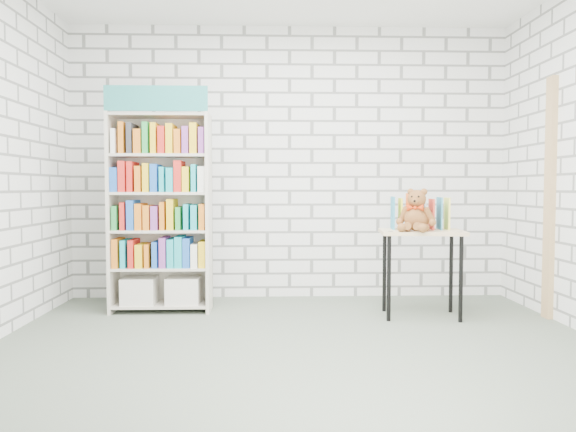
{
  "coord_description": "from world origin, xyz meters",
  "views": [
    {
      "loc": [
        -0.22,
        -3.84,
        1.15
      ],
      "look_at": [
        -0.05,
        0.95,
        0.9
      ],
      "focal_mm": 35.0,
      "sensor_mm": 36.0,
      "label": 1
    }
  ],
  "objects": [
    {
      "name": "ground",
      "position": [
        0.0,
        0.0,
        0.0
      ],
      "size": [
        4.5,
        4.5,
        0.0
      ],
      "primitive_type": "plane",
      "color": "#525C4E",
      "rests_on": "ground"
    },
    {
      "name": "teddy_bear",
      "position": [
        1.05,
        0.94,
        0.92
      ],
      "size": [
        0.35,
        0.33,
        0.37
      ],
      "color": "brown",
      "rests_on": "display_table"
    },
    {
      "name": "display_table",
      "position": [
        1.13,
        1.04,
        0.66
      ],
      "size": [
        0.76,
        0.57,
        0.77
      ],
      "color": "#D8B481",
      "rests_on": "ground"
    },
    {
      "name": "door_trim",
      "position": [
        2.23,
        0.95,
        1.05
      ],
      "size": [
        0.05,
        0.12,
        2.1
      ],
      "primitive_type": "cube",
      "color": "tan",
      "rests_on": "ground"
    },
    {
      "name": "bookshelf",
      "position": [
        -1.21,
        1.36,
        0.93
      ],
      "size": [
        0.91,
        0.35,
        2.04
      ],
      "color": "beige",
      "rests_on": "ground"
    },
    {
      "name": "room_shell",
      "position": [
        0.0,
        0.0,
        1.78
      ],
      "size": [
        4.52,
        4.02,
        2.81
      ],
      "color": "silver",
      "rests_on": "ground"
    },
    {
      "name": "table_books",
      "position": [
        1.14,
        1.16,
        0.92
      ],
      "size": [
        0.52,
        0.27,
        0.3
      ],
      "color": "teal",
      "rests_on": "display_table"
    }
  ]
}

